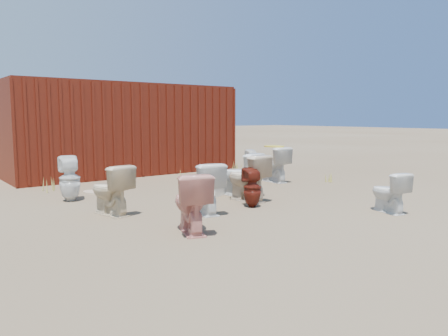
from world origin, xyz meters
TOP-DOWN VIEW (x-y plane):
  - ground at (0.00, 0.00)m, footprint 100.00×100.00m
  - shipping_container at (0.00, 5.20)m, footprint 6.00×2.40m
  - toilet_front_a at (-1.19, -0.41)m, footprint 0.62×0.88m
  - toilet_front_pink at (-1.98, -1.25)m, footprint 0.71×0.91m
  - toilet_front_c at (0.25, 0.38)m, footprint 0.62×0.91m
  - toilet_front_maroon at (-0.26, -0.53)m, footprint 0.38×0.39m
  - toilet_front_e at (1.21, -2.18)m, footprint 0.52×0.72m
  - toilet_back_a at (-2.54, 1.91)m, footprint 0.43×0.44m
  - toilet_back_beige_left at (-2.41, 0.40)m, footprint 0.58×0.85m
  - toilet_back_beige_right at (0.01, -0.06)m, footprint 0.54×0.87m
  - toilet_back_yellowlid at (2.06, 1.34)m, footprint 0.54×0.86m
  - toilet_back_e at (2.56, 2.71)m, footprint 0.38×0.38m
  - yellow_lid at (2.06, 1.34)m, footprint 0.42×0.53m
  - loose_tank at (-0.10, 0.72)m, footprint 0.54×0.40m
  - loose_lid_near at (-1.86, 2.54)m, footprint 0.52×0.59m
  - loose_lid_far at (-1.59, 2.75)m, footprint 0.39×0.49m
  - weed_clump_a at (-2.58, 3.23)m, footprint 0.36×0.36m
  - weed_clump_b at (0.02, 2.22)m, footprint 0.32×0.32m
  - weed_clump_c at (2.36, 3.11)m, footprint 0.36×0.36m
  - weed_clump_d at (-0.86, 3.03)m, footprint 0.30×0.30m
  - weed_clump_e at (1.62, 3.50)m, footprint 0.34×0.34m
  - weed_clump_f at (3.07, 0.51)m, footprint 0.28×0.28m

SIDE VIEW (x-z plane):
  - ground at x=0.00m, z-range 0.00..0.00m
  - loose_lid_near at x=-1.86m, z-range 0.00..0.02m
  - loose_lid_far at x=-1.59m, z-range 0.00..0.02m
  - weed_clump_f at x=3.07m, z-range 0.00..0.22m
  - weed_clump_d at x=-0.86m, z-range 0.00..0.25m
  - weed_clump_a at x=-2.58m, z-range 0.00..0.29m
  - weed_clump_e at x=1.62m, z-range 0.00..0.30m
  - weed_clump_b at x=0.02m, z-range 0.00..0.31m
  - loose_tank at x=-0.10m, z-range 0.00..0.35m
  - weed_clump_c at x=2.36m, z-range 0.00..0.37m
  - toilet_front_e at x=1.21m, z-range 0.00..0.66m
  - toilet_back_e at x=2.56m, z-range 0.00..0.66m
  - toilet_front_maroon at x=-0.26m, z-range 0.00..0.67m
  - toilet_back_beige_left at x=-2.41m, z-range 0.00..0.80m
  - toilet_front_pink at x=-1.98m, z-range 0.00..0.81m
  - toilet_front_a at x=-1.19m, z-range 0.00..0.82m
  - toilet_back_a at x=-2.54m, z-range 0.00..0.83m
  - toilet_back_yellowlid at x=2.06m, z-range 0.00..0.83m
  - toilet_front_c at x=0.25m, z-range 0.00..0.85m
  - toilet_back_beige_right at x=0.01m, z-range 0.00..0.86m
  - yellow_lid at x=2.06m, z-range 0.83..0.86m
  - shipping_container at x=0.00m, z-range 0.00..2.40m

